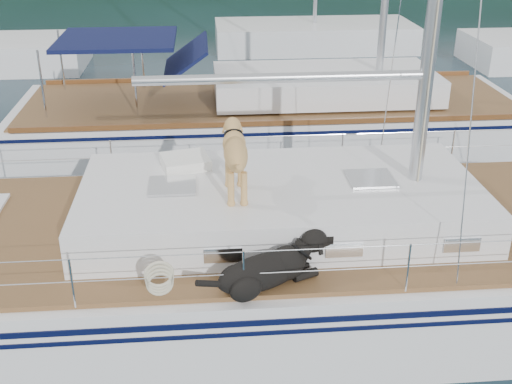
{
  "coord_description": "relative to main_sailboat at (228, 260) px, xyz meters",
  "views": [
    {
      "loc": [
        -0.16,
        -7.57,
        5.24
      ],
      "look_at": [
        0.5,
        0.2,
        1.6
      ],
      "focal_mm": 45.0,
      "sensor_mm": 36.0,
      "label": 1
    }
  ],
  "objects": [
    {
      "name": "bg_boat_center",
      "position": [
        3.91,
        16.01,
        -0.23
      ],
      "size": [
        7.2,
        3.0,
        11.65
      ],
      "color": "white",
      "rests_on": "ground"
    },
    {
      "name": "neighbor_sailboat",
      "position": [
        1.32,
        5.99,
        -0.05
      ],
      "size": [
        11.0,
        3.5,
        13.3
      ],
      "color": "white",
      "rests_on": "ground"
    },
    {
      "name": "main_sailboat",
      "position": [
        0.0,
        0.0,
        0.0
      ],
      "size": [
        12.0,
        3.96,
        14.01
      ],
      "color": "white",
      "rests_on": "ground"
    },
    {
      "name": "ground",
      "position": [
        -0.09,
        0.01,
        -0.68
      ],
      "size": [
        120.0,
        120.0,
        0.0
      ],
      "primitive_type": "plane",
      "color": "black",
      "rests_on": "ground"
    }
  ]
}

